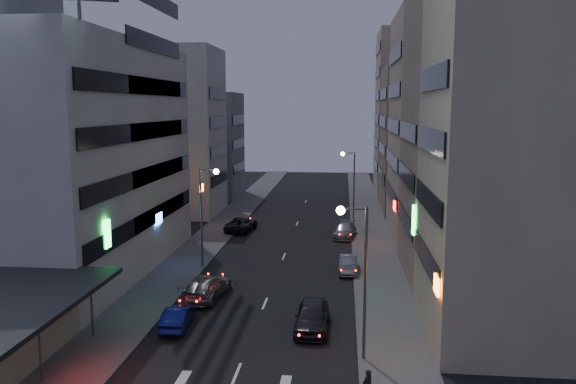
# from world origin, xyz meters

# --- Properties ---
(sidewalk_left) EXTENTS (4.00, 120.00, 0.12)m
(sidewalk_left) POSITION_xyz_m (-8.00, 30.00, 0.06)
(sidewalk_left) COLOR #4C4C4F
(sidewalk_left) RESTS_ON ground
(sidewalk_right) EXTENTS (4.00, 120.00, 0.12)m
(sidewalk_right) POSITION_xyz_m (8.00, 30.00, 0.06)
(sidewalk_right) COLOR #4C4C4F
(sidewalk_right) RESTS_ON ground
(white_building) EXTENTS (14.00, 24.00, 18.00)m
(white_building) POSITION_xyz_m (-17.00, 20.00, 9.00)
(white_building) COLOR silver
(white_building) RESTS_ON ground
(shophouse_near) EXTENTS (10.00, 11.00, 20.00)m
(shophouse_near) POSITION_xyz_m (15.00, 10.50, 10.00)
(shophouse_near) COLOR #B2A98B
(shophouse_near) RESTS_ON ground
(shophouse_mid) EXTENTS (11.00, 12.00, 16.00)m
(shophouse_mid) POSITION_xyz_m (15.50, 22.00, 8.00)
(shophouse_mid) COLOR gray
(shophouse_mid) RESTS_ON ground
(shophouse_far) EXTENTS (10.00, 14.00, 22.00)m
(shophouse_far) POSITION_xyz_m (15.00, 35.00, 11.00)
(shophouse_far) COLOR #B2A98B
(shophouse_far) RESTS_ON ground
(far_left_a) EXTENTS (11.00, 10.00, 20.00)m
(far_left_a) POSITION_xyz_m (-15.50, 45.00, 10.00)
(far_left_a) COLOR silver
(far_left_a) RESTS_ON ground
(far_left_b) EXTENTS (12.00, 10.00, 15.00)m
(far_left_b) POSITION_xyz_m (-16.00, 58.00, 7.50)
(far_left_b) COLOR gray
(far_left_b) RESTS_ON ground
(far_right_a) EXTENTS (11.00, 12.00, 18.00)m
(far_right_a) POSITION_xyz_m (15.50, 50.00, 9.00)
(far_right_a) COLOR gray
(far_right_a) RESTS_ON ground
(far_right_b) EXTENTS (12.00, 12.00, 24.00)m
(far_right_b) POSITION_xyz_m (16.00, 64.00, 12.00)
(far_right_b) COLOR #B2A98B
(far_right_b) RESTS_ON ground
(street_lamp_right_near) EXTENTS (1.60, 0.44, 8.02)m
(street_lamp_right_near) POSITION_xyz_m (5.90, 6.00, 5.36)
(street_lamp_right_near) COLOR #595B60
(street_lamp_right_near) RESTS_ON sidewalk_right
(street_lamp_left) EXTENTS (1.60, 0.44, 8.02)m
(street_lamp_left) POSITION_xyz_m (-5.90, 22.00, 5.36)
(street_lamp_left) COLOR #595B60
(street_lamp_left) RESTS_ON sidewalk_left
(street_lamp_right_far) EXTENTS (1.60, 0.44, 8.02)m
(street_lamp_right_far) POSITION_xyz_m (5.90, 40.00, 5.36)
(street_lamp_right_far) COLOR #595B60
(street_lamp_right_far) RESTS_ON sidewalk_right
(parked_car_right_near) EXTENTS (2.00, 4.87, 1.65)m
(parked_car_right_near) POSITION_xyz_m (3.40, 9.88, 0.83)
(parked_car_right_near) COLOR #29282E
(parked_car_right_near) RESTS_ON ground
(parked_car_right_mid) EXTENTS (1.52, 4.02, 1.31)m
(parked_car_right_mid) POSITION_xyz_m (5.60, 21.71, 0.65)
(parked_car_right_mid) COLOR #919398
(parked_car_right_mid) RESTS_ON ground
(parked_car_left) EXTENTS (3.02, 5.54, 1.47)m
(parked_car_left) POSITION_xyz_m (-5.60, 35.72, 0.74)
(parked_car_left) COLOR #28272C
(parked_car_left) RESTS_ON ground
(parked_car_right_far) EXTENTS (2.53, 5.00, 1.39)m
(parked_car_right_far) POSITION_xyz_m (5.36, 33.85, 0.70)
(parked_car_right_far) COLOR gray
(parked_car_right_far) RESTS_ON ground
(road_car_blue) EXTENTS (1.62, 4.04, 1.31)m
(road_car_blue) POSITION_xyz_m (-4.58, 9.35, 0.65)
(road_car_blue) COLOR navy
(road_car_blue) RESTS_ON ground
(road_car_silver) EXTENTS (2.82, 5.68, 1.59)m
(road_car_silver) POSITION_xyz_m (-4.16, 14.71, 0.79)
(road_car_silver) COLOR gray
(road_car_silver) RESTS_ON ground
(scooter_silver_b) EXTENTS (0.87, 2.07, 1.23)m
(scooter_silver_b) POSITION_xyz_m (8.37, 2.72, 0.73)
(scooter_silver_b) COLOR #BABCC3
(scooter_silver_b) RESTS_ON sidewalk_right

